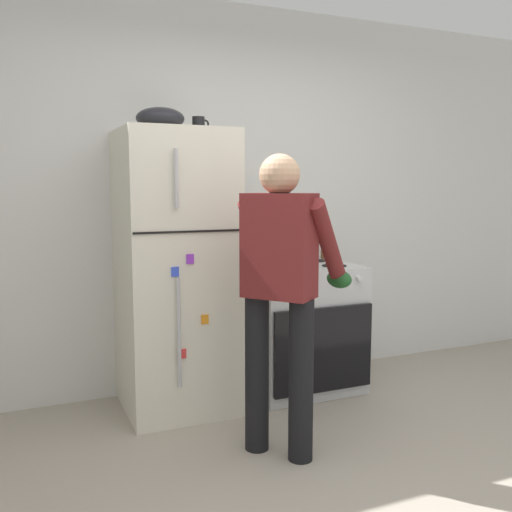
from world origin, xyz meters
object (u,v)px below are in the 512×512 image
object	(u,v)px
person_cook	(282,279)
mixing_bowl	(160,118)
red_pot	(284,258)
pepper_mill	(324,247)
coffee_mug	(199,124)
refrigerator	(176,272)
stove_range	(301,327)

from	to	relation	value
person_cook	mixing_bowl	world-z (taller)	mixing_bowl
red_pot	mixing_bowl	distance (m)	1.22
person_cook	pepper_mill	distance (m)	1.35
red_pot	coffee_mug	bearing A→B (deg)	169.90
refrigerator	coffee_mug	xyz separation A→B (m)	(0.18, 0.05, 0.94)
refrigerator	mixing_bowl	world-z (taller)	mixing_bowl
coffee_mug	person_cook	bearing A→B (deg)	-79.82
person_cook	red_pot	size ratio (longest dim) A/B	4.39
person_cook	coffee_mug	distance (m)	1.26
red_pot	mixing_bowl	size ratio (longest dim) A/B	1.23
person_cook	pepper_mill	size ratio (longest dim) A/B	9.22
refrigerator	pepper_mill	bearing A→B (deg)	9.45
refrigerator	stove_range	xyz separation A→B (m)	(0.90, -0.01, -0.45)
stove_range	red_pot	bearing A→B (deg)	-166.08
red_pot	mixing_bowl	world-z (taller)	mixing_bowl
stove_range	person_cook	distance (m)	1.13
stove_range	refrigerator	bearing A→B (deg)	179.36
person_cook	red_pot	world-z (taller)	person_cook
refrigerator	mixing_bowl	xyz separation A→B (m)	(-0.08, 0.00, 0.96)
person_cook	coffee_mug	size ratio (longest dim) A/B	14.28
refrigerator	pepper_mill	xyz separation A→B (m)	(1.20, 0.20, 0.09)
red_pot	pepper_mill	bearing A→B (deg)	28.52
stove_range	person_cook	xyz separation A→B (m)	(-0.56, -0.83, 0.51)
person_cook	mixing_bowl	xyz separation A→B (m)	(-0.42, 0.85, 0.89)
refrigerator	person_cook	size ratio (longest dim) A/B	1.11
refrigerator	red_pot	xyz separation A→B (m)	(0.74, -0.05, 0.06)
mixing_bowl	refrigerator	bearing A→B (deg)	-0.22
stove_range	mixing_bowl	distance (m)	1.72
stove_range	coffee_mug	bearing A→B (deg)	175.22
refrigerator	person_cook	distance (m)	0.91
coffee_mug	mixing_bowl	xyz separation A→B (m)	(-0.26, -0.05, 0.02)
refrigerator	person_cook	bearing A→B (deg)	-67.88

